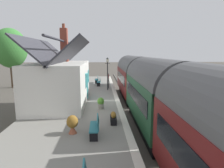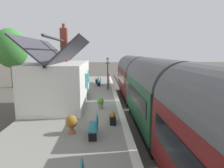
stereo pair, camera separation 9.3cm
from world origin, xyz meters
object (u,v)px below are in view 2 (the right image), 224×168
(planter_edge_far, at_px, (113,118))
(planter_corner_building, at_px, (100,103))
(planter_bench_right, at_px, (69,88))
(station_sign_board, at_px, (109,77))
(planter_bench_left, at_px, (83,78))
(lamp_post_platform, at_px, (108,67))
(planter_under_sign, at_px, (72,124))
(bench_mid_platform, at_px, (94,126))
(tree_far_left, at_px, (11,48))
(bench_near_building, at_px, (97,79))
(bench_by_lamp, at_px, (99,82))
(train, at_px, (155,92))
(station_building, at_px, (61,81))

(planter_edge_far, bearing_deg, planter_corner_building, 14.08)
(planter_bench_right, distance_m, station_sign_board, 4.37)
(planter_corner_building, height_order, planter_bench_left, planter_corner_building)
(lamp_post_platform, relative_size, station_sign_board, 2.12)
(planter_edge_far, bearing_deg, planter_under_sign, 121.97)
(bench_mid_platform, xyz_separation_m, tree_far_left, (17.77, 11.51, 3.88))
(bench_near_building, height_order, bench_by_lamp, same)
(bench_by_lamp, distance_m, bench_mid_platform, 13.84)
(planter_edge_far, bearing_deg, planter_bench_right, 23.12)
(bench_near_building, bearing_deg, bench_by_lamp, -171.74)
(planter_edge_far, distance_m, planter_bench_right, 10.10)
(bench_near_building, height_order, planter_bench_right, bench_near_building)
(planter_corner_building, height_order, planter_under_sign, planter_under_sign)
(planter_bench_right, xyz_separation_m, planter_under_sign, (-10.55, -1.94, 0.16))
(planter_corner_building, xyz_separation_m, station_sign_board, (7.73, -0.84, 0.77))
(planter_under_sign, xyz_separation_m, lamp_post_platform, (10.76, -2.02, 1.88))
(bench_by_lamp, bearing_deg, bench_near_building, 8.26)
(bench_near_building, distance_m, station_sign_board, 4.03)
(planter_bench_right, relative_size, tree_far_left, 0.10)
(bench_mid_platform, distance_m, tree_far_left, 21.52)
(planter_bench_left, relative_size, planter_bench_right, 0.96)
(train, bearing_deg, tree_far_left, 46.03)
(bench_by_lamp, height_order, tree_far_left, tree_far_left)
(planter_edge_far, relative_size, station_sign_board, 0.55)
(train, xyz_separation_m, bench_by_lamp, (10.69, 3.62, -0.90))
(planter_bench_left, height_order, lamp_post_platform, lamp_post_platform)
(planter_bench_left, relative_size, tree_far_left, 0.10)
(lamp_post_platform, bearing_deg, bench_by_lamp, 18.37)
(planter_under_sign, bearing_deg, station_building, 15.85)
(planter_bench_left, height_order, planter_under_sign, planter_under_sign)
(station_building, xyz_separation_m, station_sign_board, (5.88, -3.84, -0.49))
(bench_by_lamp, height_order, planter_bench_right, bench_by_lamp)
(train, height_order, planter_under_sign, train)
(planter_corner_building, bearing_deg, tree_far_left, 41.28)
(bench_by_lamp, bearing_deg, station_building, 159.85)
(train, xyz_separation_m, bench_mid_platform, (-3.16, 3.64, -0.90))
(train, relative_size, planter_corner_building, 31.44)
(bench_near_building, bearing_deg, lamp_post_platform, -165.83)
(bench_by_lamp, xyz_separation_m, lamp_post_platform, (-2.71, -0.90, 1.87))
(station_building, xyz_separation_m, planter_edge_far, (-4.60, -3.70, -1.39))
(bench_mid_platform, bearing_deg, lamp_post_platform, -4.74)
(lamp_post_platform, bearing_deg, planter_corner_building, 174.18)
(planter_corner_building, distance_m, planter_bench_right, 7.30)
(bench_near_building, bearing_deg, planter_bench_left, 46.82)
(planter_corner_building, height_order, tree_far_left, tree_far_left)
(station_building, xyz_separation_m, bench_mid_platform, (-6.24, -2.77, -1.21))
(bench_near_building, height_order, tree_far_left, tree_far_left)
(bench_by_lamp, relative_size, lamp_post_platform, 0.42)
(station_sign_board, bearing_deg, lamp_post_platform, 171.37)
(bench_by_lamp, bearing_deg, bench_mid_platform, 179.91)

